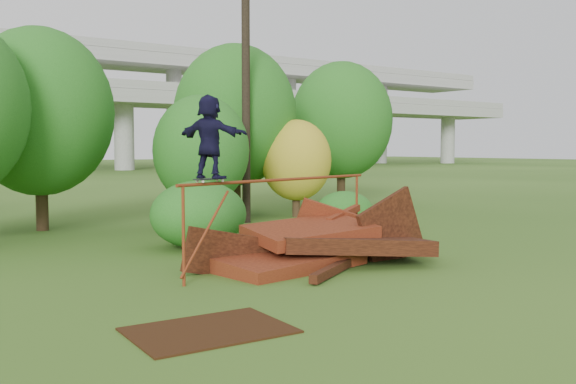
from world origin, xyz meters
TOP-DOWN VIEW (x-y plane):
  - ground at (0.00, 0.00)m, footprint 240.00×240.00m
  - scrap_pile at (-0.11, 1.76)m, footprint 5.83×3.53m
  - grind_rail at (-0.84, 2.13)m, footprint 5.70×1.46m
  - skateboard at (-2.89, 1.62)m, footprint 0.72×0.35m
  - skater at (-2.89, 1.62)m, footprint 1.08×1.52m
  - flat_plate at (-4.56, -1.38)m, footprint 2.24×1.65m
  - tree_1 at (-3.53, 11.20)m, footprint 4.46×4.46m
  - tree_2 at (0.48, 8.37)m, footprint 2.95×2.95m
  - tree_3 at (3.70, 11.74)m, footprint 4.63×4.63m
  - tree_4 at (5.15, 9.83)m, footprint 2.59×2.59m
  - tree_5 at (9.86, 12.85)m, footprint 4.53×4.53m
  - shrub_left at (-1.21, 5.34)m, footprint 2.48×2.29m
  - shrub_right at (3.41, 5.07)m, footprint 1.81×1.66m
  - utility_pole at (2.68, 9.32)m, footprint 1.40×0.28m

SIDE VIEW (x-z plane):
  - ground at x=0.00m, z-range 0.00..0.00m
  - flat_plate at x=-4.56m, z-range 0.00..0.03m
  - scrap_pile at x=-0.11m, z-range -0.59..1.42m
  - shrub_right at x=3.41m, z-range 0.00..1.28m
  - shrub_left at x=-1.21m, z-range 0.00..1.72m
  - grind_rail at x=-0.84m, z-range 0.58..2.47m
  - skateboard at x=-2.89m, z-range 1.91..1.99m
  - tree_4 at x=5.15m, z-range 0.29..3.86m
  - tree_2 at x=0.48m, z-range 0.37..4.53m
  - skater at x=-2.89m, z-range 1.97..3.55m
  - tree_1 at x=-3.53m, z-range 0.53..6.73m
  - tree_5 at x=9.86m, z-range 0.57..6.93m
  - tree_3 at x=3.70m, z-range 0.54..6.97m
  - utility_pole at x=2.68m, z-range 0.07..9.49m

